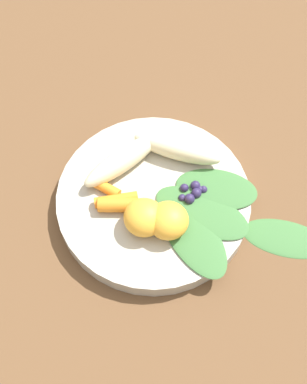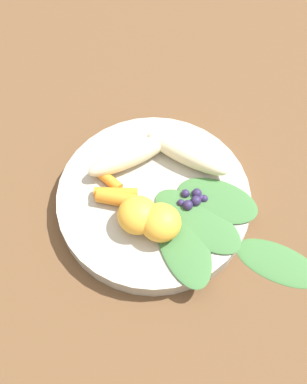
{
  "view_description": "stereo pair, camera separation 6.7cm",
  "coord_description": "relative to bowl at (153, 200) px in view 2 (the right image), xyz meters",
  "views": [
    {
      "loc": [
        -0.32,
        0.07,
        0.63
      ],
      "look_at": [
        0.0,
        0.0,
        0.04
      ],
      "focal_mm": 48.37,
      "sensor_mm": 36.0,
      "label": 1
    },
    {
      "loc": [
        -0.33,
        -0.0,
        0.63
      ],
      "look_at": [
        0.0,
        0.0,
        0.04
      ],
      "focal_mm": 48.37,
      "sensor_mm": 36.0,
      "label": 2
    }
  ],
  "objects": [
    {
      "name": "ground_plane",
      "position": [
        0.0,
        0.0,
        -0.01
      ],
      "size": [
        2.4,
        2.4,
        0.0
      ],
      "primitive_type": "plane",
      "color": "brown"
    },
    {
      "name": "bowl",
      "position": [
        0.0,
        0.0,
        0.0
      ],
      "size": [
        0.26,
        0.26,
        0.03
      ],
      "primitive_type": "cylinder",
      "color": "#B2AD9E",
      "rests_on": "ground_plane"
    },
    {
      "name": "banana_peeled_left",
      "position": [
        0.05,
        0.03,
        0.03
      ],
      "size": [
        0.08,
        0.12,
        0.03
      ],
      "primitive_type": "ellipsoid",
      "rotation": [
        0.0,
        0.0,
        8.34
      ],
      "color": "beige",
      "rests_on": "bowl"
    },
    {
      "name": "banana_peeled_right",
      "position": [
        0.06,
        -0.04,
        0.03
      ],
      "size": [
        0.09,
        0.12,
        0.03
      ],
      "primitive_type": "ellipsoid",
      "rotation": [
        0.0,
        0.0,
        7.32
      ],
      "color": "beige",
      "rests_on": "bowl"
    },
    {
      "name": "orange_segment_near",
      "position": [
        -0.05,
        -0.01,
        0.03
      ],
      "size": [
        0.05,
        0.05,
        0.04
      ],
      "primitive_type": "ellipsoid",
      "color": "#F4A833",
      "rests_on": "bowl"
    },
    {
      "name": "orange_segment_far",
      "position": [
        -0.04,
        0.02,
        0.03
      ],
      "size": [
        0.05,
        0.05,
        0.04
      ],
      "primitive_type": "ellipsoid",
      "color": "#F4A833",
      "rests_on": "bowl"
    },
    {
      "name": "carrot_front",
      "position": [
        0.02,
        0.06,
        0.02
      ],
      "size": [
        0.04,
        0.04,
        0.01
      ],
      "primitive_type": "cylinder",
      "rotation": [
        0.0,
        1.57,
        7.11
      ],
      "color": "orange",
      "rests_on": "bowl"
    },
    {
      "name": "carrot_mid_left",
      "position": [
        0.0,
        0.05,
        0.02
      ],
      "size": [
        0.02,
        0.06,
        0.01
      ],
      "primitive_type": "cylinder",
      "rotation": [
        0.0,
        1.57,
        7.82
      ],
      "color": "orange",
      "rests_on": "bowl"
    },
    {
      "name": "carrot_mid_right",
      "position": [
        -0.01,
        0.05,
        0.02
      ],
      "size": [
        0.03,
        0.05,
        0.02
      ],
      "primitive_type": "cylinder",
      "rotation": [
        0.0,
        1.57,
        7.64
      ],
      "color": "orange",
      "rests_on": "bowl"
    },
    {
      "name": "blueberry_pile",
      "position": [
        -0.01,
        -0.05,
        0.02
      ],
      "size": [
        0.04,
        0.04,
        0.01
      ],
      "color": "#2D234C",
      "rests_on": "bowl"
    },
    {
      "name": "kale_leaf_left",
      "position": [
        -0.07,
        -0.04,
        0.02
      ],
      "size": [
        0.15,
        0.1,
        0.0
      ],
      "primitive_type": "ellipsoid",
      "rotation": [
        0.0,
        0.0,
        9.72
      ],
      "color": "#3D7038",
      "rests_on": "bowl"
    },
    {
      "name": "kale_leaf_right",
      "position": [
        -0.04,
        -0.06,
        0.02
      ],
      "size": [
        0.13,
        0.14,
        0.0
      ],
      "primitive_type": "ellipsoid",
      "rotation": [
        0.0,
        0.0,
        10.33
      ],
      "color": "#3D7038",
      "rests_on": "bowl"
    },
    {
      "name": "kale_leaf_rear",
      "position": [
        -0.01,
        -0.08,
        0.02
      ],
      "size": [
        0.1,
        0.12,
        0.0
      ],
      "primitive_type": "ellipsoid",
      "rotation": [
        0.0,
        0.0,
        10.62
      ],
      "color": "#3D7038",
      "rests_on": "bowl"
    },
    {
      "name": "kale_leaf_stray",
      "position": [
        -0.08,
        -0.16,
        -0.01
      ],
      "size": [
        0.1,
        0.13,
        0.01
      ],
      "primitive_type": "ellipsoid",
      "rotation": [
        0.0,
        0.0,
        4.27
      ],
      "color": "#3D7038",
      "rests_on": "ground_plane"
    }
  ]
}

